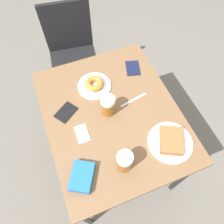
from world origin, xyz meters
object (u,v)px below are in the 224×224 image
Objects in this scene: chair at (71,46)px; plate_with_cake at (171,141)px; beer_mug_center at (124,161)px; passport_far_edge at (66,112)px; plate_with_donut at (94,85)px; blue_pouch at (82,177)px; passport_near_edge at (133,68)px; napkin_folded at (82,134)px; beer_mug_left at (108,105)px; fork at (134,100)px.

chair reaches higher than plate_with_cake.
beer_mug_center is 0.89× the size of passport_far_edge.
beer_mug_center reaches higher than plate_with_cake.
plate_with_donut is 0.25m from passport_far_edge.
plate_with_donut is 0.58m from blue_pouch.
napkin_folded is at bearing -144.07° from passport_near_edge.
beer_mug_center reaches higher than plate_with_donut.
beer_mug_center is at bearing -96.89° from beer_mug_left.
beer_mug_center reaches higher than passport_far_edge.
beer_mug_left is at bearing -174.05° from fork.
beer_mug_left reaches higher than napkin_folded.
beer_mug_center reaches higher than passport_near_edge.
beer_mug_left is at bearing -80.47° from chair.
chair reaches higher than passport_far_edge.
chair is at bearing 79.78° from napkin_folded.
passport_far_edge is 0.40m from blue_pouch.
passport_far_edge is (-0.22, -0.12, -0.02)m from plate_with_donut.
plate_with_cake reaches higher than napkin_folded.
napkin_folded is (-0.15, 0.25, -0.07)m from beer_mug_center.
napkin_folded is 0.72× the size of passport_far_edge.
blue_pouch is at bearing -133.26° from passport_near_edge.
chair is 1.21m from blue_pouch.
beer_mug_center is (-0.04, -0.34, 0.00)m from beer_mug_left.
passport_near_edge is at bearing 42.67° from beer_mug_left.
beer_mug_center is 0.67m from passport_near_edge.
beer_mug_left is at bearing 128.35° from plate_with_cake.
plate_with_donut is at bearing -170.62° from passport_near_edge.
passport_near_edge is at bearing 87.17° from plate_with_cake.
plate_with_cake is 0.57m from passport_near_edge.
chair reaches higher than passport_near_edge.
plate_with_donut is (0.01, -0.64, 0.24)m from chair.
passport_near_edge is at bearing 9.38° from plate_with_donut.
beer_mug_left is 0.22m from napkin_folded.
beer_mug_left is 0.73× the size of fork.
plate_with_cake reaches higher than passport_near_edge.
beer_mug_center is 0.74× the size of blue_pouch.
passport_far_edge is at bearing -151.52° from plate_with_donut.
plate_with_cake is 1.35× the size of blue_pouch.
beer_mug_center is (-0.03, -0.54, 0.05)m from plate_with_donut.
passport_near_edge is (0.32, 0.59, -0.07)m from beer_mug_center.
plate_with_donut is at bearing 28.48° from passport_far_edge.
plate_with_cake is 1.84× the size of beer_mug_center.
napkin_folded is (-0.18, -0.29, -0.02)m from plate_with_donut.
blue_pouch is (-0.26, -0.32, -0.05)m from beer_mug_left.
chair is 0.88m from fork.
plate_with_cake is at bearing 0.54° from blue_pouch.
beer_mug_center is at bearing -59.34° from napkin_folded.
plate_with_donut reaches higher than fork.
chair reaches higher than napkin_folded.
passport_far_edge is (-0.51, -0.17, 0.00)m from passport_near_edge.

